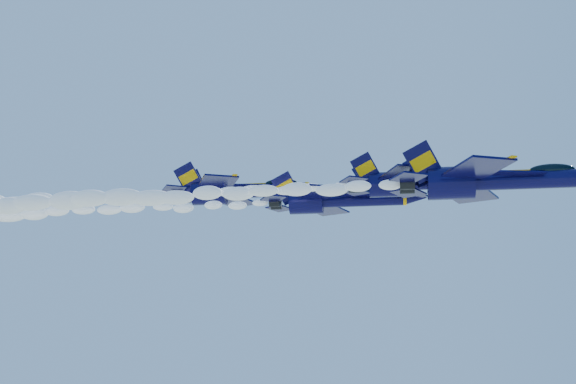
# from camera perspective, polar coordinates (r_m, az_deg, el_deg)

# --- Properties ---
(jet_lead) EXTENTS (19.28, 15.82, 7.17)m
(jet_lead) POSITION_cam_1_polar(r_m,az_deg,el_deg) (73.35, 14.48, 0.82)
(jet_lead) COLOR #090635
(smoke_trail_jet_lead) EXTENTS (56.33, 2.46, 2.21)m
(smoke_trail_jet_lead) POSITION_cam_1_polar(r_m,az_deg,el_deg) (77.69, -13.19, -0.48)
(smoke_trail_jet_lead) COLOR white
(jet_second) EXTENTS (15.97, 13.10, 5.93)m
(jet_second) POSITION_cam_1_polar(r_m,az_deg,el_deg) (78.37, 9.37, 0.69)
(jet_second) COLOR #090635
(smoke_trail_jet_second) EXTENTS (56.33, 2.03, 1.83)m
(smoke_trail_jet_second) POSITION_cam_1_polar(r_m,az_deg,el_deg) (84.65, -15.00, -0.47)
(smoke_trail_jet_second) COLOR white
(jet_third) EXTENTS (16.52, 13.55, 6.14)m
(jet_third) POSITION_cam_1_polar(r_m,az_deg,el_deg) (84.28, 3.54, -0.57)
(jet_third) COLOR #090635
(smoke_trail_jet_third) EXTENTS (56.33, 2.10, 1.89)m
(smoke_trail_jet_third) POSITION_cam_1_polar(r_m,az_deg,el_deg) (93.47, -18.53, -1.52)
(smoke_trail_jet_third) COLOR white
(jet_fourth) EXTENTS (19.68, 16.14, 7.31)m
(jet_fourth) POSITION_cam_1_polar(r_m,az_deg,el_deg) (99.50, -3.39, 0.09)
(jet_fourth) COLOR #090635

